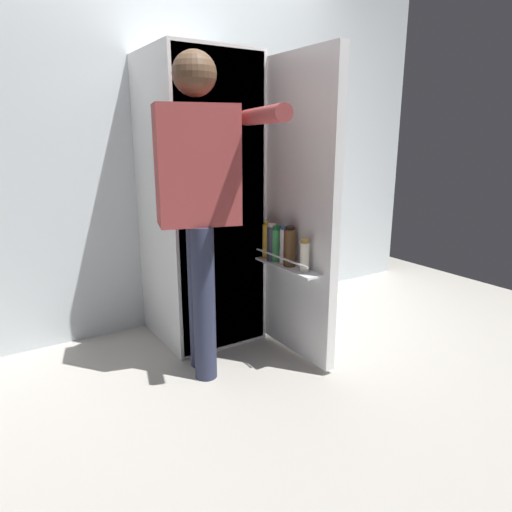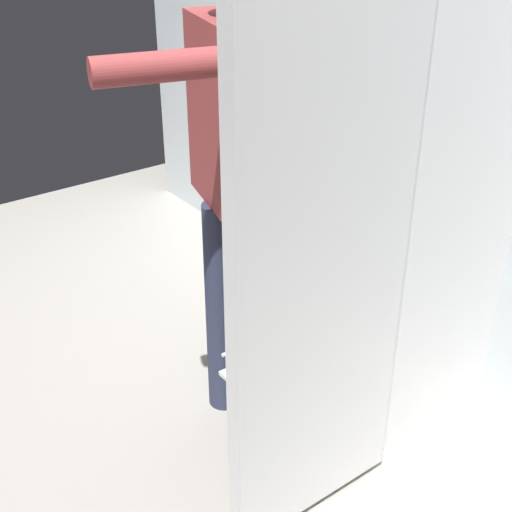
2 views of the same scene
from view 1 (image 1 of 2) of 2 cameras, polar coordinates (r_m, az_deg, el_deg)
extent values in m
plane|color=#B7B2A8|center=(2.73, -1.19, -13.49)|extent=(5.28, 5.28, 0.00)
cube|color=silver|center=(3.24, -10.24, 14.02)|extent=(4.40, 0.10, 2.53)
cube|color=white|center=(2.93, -7.12, 6.73)|extent=(0.60, 0.63, 1.78)
cube|color=white|center=(2.66, -4.17, 5.98)|extent=(0.56, 0.01, 1.74)
cube|color=white|center=(2.68, -4.71, 9.07)|extent=(0.52, 0.09, 0.01)
cube|color=white|center=(2.59, 5.59, 5.55)|extent=(0.06, 0.60, 1.70)
cube|color=white|center=(2.61, 3.96, -1.36)|extent=(0.11, 0.50, 0.01)
cylinder|color=silver|center=(2.56, 3.11, -0.21)|extent=(0.01, 0.48, 0.01)
cylinder|color=#333842|center=(2.69, 2.03, 1.53)|extent=(0.06, 0.06, 0.20)
cylinder|color=silver|center=(2.67, 2.05, 3.87)|extent=(0.05, 0.05, 0.02)
cylinder|color=brown|center=(2.57, 4.26, 1.02)|extent=(0.07, 0.07, 0.21)
cylinder|color=black|center=(2.55, 4.31, 3.56)|extent=(0.05, 0.05, 0.02)
cylinder|color=#EDE5CC|center=(2.48, 6.09, -0.16)|extent=(0.05, 0.05, 0.16)
cylinder|color=#B78933|center=(2.46, 6.15, 1.92)|extent=(0.04, 0.04, 0.02)
cylinder|color=white|center=(2.61, 3.56, 1.16)|extent=(0.05, 0.05, 0.20)
cylinder|color=#335BB2|center=(2.59, 3.60, 3.55)|extent=(0.04, 0.04, 0.02)
cylinder|color=green|center=(2.68, 2.52, 1.36)|extent=(0.06, 0.06, 0.19)
cylinder|color=#195B28|center=(2.66, 2.54, 3.58)|extent=(0.06, 0.06, 0.02)
cylinder|color=gold|center=(2.75, 1.37, 1.84)|extent=(0.05, 0.05, 0.20)
cylinder|color=#BC8419|center=(2.72, 1.38, 4.11)|extent=(0.04, 0.04, 0.02)
cylinder|color=#2D334C|center=(2.59, -7.15, -4.97)|extent=(0.12, 0.12, 0.85)
cylinder|color=#2D334C|center=(2.45, -6.51, -6.10)|extent=(0.12, 0.12, 0.85)
cube|color=#9E3D3D|center=(2.37, -7.38, 11.15)|extent=(0.46, 0.32, 0.60)
sphere|color=brown|center=(2.39, -7.75, 21.75)|extent=(0.22, 0.22, 0.22)
cylinder|color=#9E3D3D|center=(2.57, -8.20, 10.89)|extent=(0.08, 0.08, 0.57)
cylinder|color=#9E3D3D|center=(2.24, 0.87, 17.21)|extent=(0.23, 0.57, 0.08)
camera|label=2|loc=(2.94, 41.65, 21.29)|focal=48.14mm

